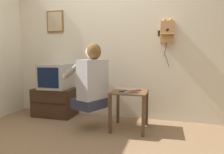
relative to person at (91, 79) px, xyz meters
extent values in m
plane|color=#846647|center=(0.04, -0.54, -0.72)|extent=(14.00, 14.00, 0.00)
cube|color=beige|center=(0.04, 0.71, 0.56)|extent=(6.80, 0.05, 2.55)
cube|color=brown|center=(0.52, 0.15, -0.18)|extent=(0.50, 0.50, 0.02)
cube|color=#523822|center=(0.29, -0.07, -0.45)|extent=(0.04, 0.04, 0.53)
cube|color=#523822|center=(0.74, -0.07, -0.45)|extent=(0.04, 0.04, 0.53)
cube|color=#523822|center=(0.29, 0.38, -0.45)|extent=(0.04, 0.04, 0.53)
cube|color=#523822|center=(0.74, 0.38, -0.45)|extent=(0.04, 0.04, 0.53)
cube|color=#2D3347|center=(-0.04, 0.02, -0.34)|extent=(0.49, 0.51, 0.14)
cube|color=#ADADB2|center=(0.03, -0.01, 0.00)|extent=(0.37, 0.47, 0.55)
sphere|color=beige|center=(0.03, -0.01, 0.38)|extent=(0.20, 0.20, 0.20)
ellipsoid|color=brown|center=(0.05, -0.02, 0.39)|extent=(0.26, 0.27, 0.22)
cylinder|color=#ADADB2|center=(-0.27, -0.08, 0.11)|extent=(0.31, 0.19, 0.23)
cylinder|color=#ADADB2|center=(-0.13, 0.25, 0.11)|extent=(0.31, 0.19, 0.23)
sphere|color=beige|center=(-0.39, -0.02, 0.03)|extent=(0.09, 0.09, 0.09)
sphere|color=beige|center=(-0.25, 0.30, 0.03)|extent=(0.09, 0.09, 0.09)
cube|color=#382316|center=(-0.86, 0.45, -0.48)|extent=(0.70, 0.42, 0.48)
cube|color=black|center=(-0.86, 0.23, -0.45)|extent=(0.63, 0.01, 0.02)
cube|color=#ADA89E|center=(-0.83, 0.46, -0.02)|extent=(0.47, 0.49, 0.42)
cube|color=#0C1938|center=(-0.83, 0.21, -0.02)|extent=(0.38, 0.01, 0.33)
cube|color=#AD7A47|center=(1.00, 0.63, 0.69)|extent=(0.20, 0.11, 0.32)
cube|color=#AD7A47|center=(1.00, 0.55, 0.65)|extent=(0.18, 0.07, 0.03)
sphere|color=#B79338|center=(0.96, 0.62, 0.87)|extent=(0.05, 0.05, 0.05)
sphere|color=#B79338|center=(1.05, 0.62, 0.87)|extent=(0.05, 0.05, 0.05)
cone|color=black|center=(1.00, 0.53, 0.71)|extent=(0.04, 0.05, 0.04)
cylinder|color=black|center=(0.88, 0.63, 0.67)|extent=(0.03, 0.03, 0.09)
cylinder|color=black|center=(0.98, 0.62, 0.43)|extent=(0.04, 0.04, 0.22)
cylinder|color=black|center=(1.01, 0.62, 0.25)|extent=(0.07, 0.06, 0.19)
cube|color=brown|center=(-0.95, 0.67, 0.94)|extent=(0.32, 0.02, 0.38)
cube|color=tan|center=(-0.95, 0.66, 0.94)|extent=(0.28, 0.01, 0.33)
cube|color=navy|center=(0.43, 0.09, -0.16)|extent=(0.09, 0.13, 0.01)
cube|color=black|center=(0.43, 0.09, -0.15)|extent=(0.07, 0.11, 0.00)
cube|color=maroon|center=(0.61, 0.18, -0.16)|extent=(0.12, 0.14, 0.01)
cube|color=black|center=(0.61, 0.18, -0.15)|extent=(0.10, 0.11, 0.00)
cylinder|color=#338CD8|center=(0.55, 0.02, -0.16)|extent=(0.14, 0.13, 0.01)
cube|color=white|center=(0.50, -0.04, -0.15)|extent=(0.03, 0.03, 0.01)
camera|label=1|loc=(1.02, -2.59, 0.33)|focal=32.00mm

